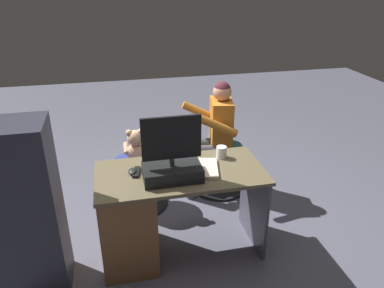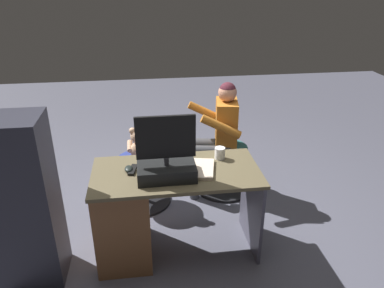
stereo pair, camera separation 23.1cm
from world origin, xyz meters
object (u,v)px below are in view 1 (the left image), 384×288
cup (221,152)px  office_chair_teddy (138,180)px  desk (140,214)px  tv_remote (137,172)px  keyboard (172,168)px  teddy_bear (136,146)px  monitor (172,164)px  visitor_chair (220,165)px  person (213,129)px  computer_mouse (132,171)px

cup → office_chair_teddy: (0.64, -0.57, -0.50)m
desk → tv_remote: 0.35m
keyboard → teddy_bear: bearing=-71.9°
cup → office_chair_teddy: bearing=-41.8°
cup → keyboard: bearing=13.7°
desk → tv_remote: (0.00, -0.05, 0.34)m
monitor → visitor_chair: size_ratio=0.80×
desk → keyboard: bearing=-168.4°
monitor → teddy_bear: bearing=-76.3°
desk → office_chair_teddy: size_ratio=2.24×
person → tv_remote: bearing=45.0°
computer_mouse → cup: size_ratio=1.03×
computer_mouse → visitor_chair: computer_mouse is taller
keyboard → cup: cup is taller
desk → keyboard: size_ratio=2.97×
office_chair_teddy → person: size_ratio=0.49×
cup → teddy_bear: bearing=-42.3°
visitor_chair → person: (0.08, 0.01, 0.41)m
keyboard → cup: bearing=-166.3°
desk → monitor: size_ratio=2.64×
desk → person: 1.21m
computer_mouse → teddy_bear: 0.70m
cup → visitor_chair: (-0.21, -0.71, -0.51)m
visitor_chair → tv_remote: bearing=42.7°
tv_remote → office_chair_teddy: size_ratio=0.27×
cup → tv_remote: (0.68, 0.11, -0.04)m
cup → person: size_ratio=0.08×
desk → monitor: (-0.24, 0.09, 0.45)m
tv_remote → person: (-0.81, -0.81, -0.06)m
office_chair_teddy → visitor_chair: (-0.85, -0.14, -0.01)m
visitor_chair → keyboard: bearing=52.4°
desk → computer_mouse: 0.36m
tv_remote → teddy_bear: (-0.04, -0.69, -0.11)m
tv_remote → office_chair_teddy: (-0.04, -0.68, -0.46)m
tv_remote → teddy_bear: teddy_bear is taller
desk → monitor: bearing=160.2°
teddy_bear → keyboard: bearing=108.1°
computer_mouse → cup: 0.72m
cup → monitor: bearing=29.1°
office_chair_teddy → monitor: bearing=103.9°
visitor_chair → person: size_ratio=0.52×
keyboard → cup: size_ratio=4.51×
tv_remote → visitor_chair: size_ratio=0.25×
computer_mouse → teddy_bear: teddy_bear is taller
monitor → computer_mouse: (0.27, -0.13, -0.10)m
computer_mouse → person: (-0.84, -0.81, -0.07)m
office_chair_teddy → tv_remote: bearing=86.4°
monitor → teddy_bear: monitor is taller
teddy_bear → desk: bearing=86.8°
monitor → keyboard: size_ratio=1.12×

